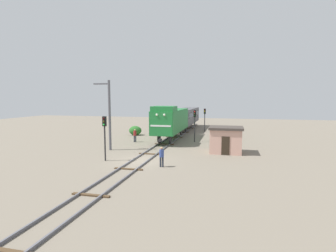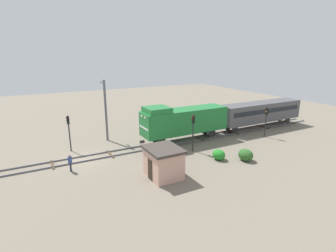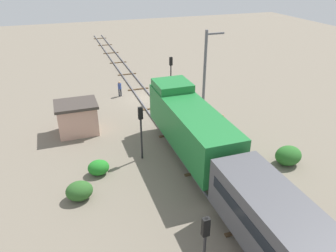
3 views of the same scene
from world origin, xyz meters
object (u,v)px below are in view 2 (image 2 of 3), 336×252
(traffic_signal_far, at_px, (266,117))
(traffic_signal_near, at_px, (69,127))
(passenger_car_leading, at_px, (260,111))
(traffic_signal_mid, at_px, (193,126))
(worker_near_track, at_px, (70,162))
(worker_by_signal, at_px, (150,129))
(relay_hut, at_px, (163,162))
(locomotive, at_px, (184,120))
(catenary_mast, at_px, (106,109))

(traffic_signal_far, bearing_deg, traffic_signal_near, -106.11)
(passenger_car_leading, relative_size, traffic_signal_mid, 3.34)
(worker_near_track, bearing_deg, traffic_signal_mid, 178.25)
(worker_by_signal, relative_size, relay_hut, 0.49)
(worker_by_signal, bearing_deg, relay_hut, -85.13)
(traffic_signal_near, xyz_separation_m, traffic_signal_far, (6.80, 23.54, -0.11))
(traffic_signal_far, height_order, relay_hut, traffic_signal_far)
(passenger_car_leading, xyz_separation_m, worker_near_track, (2.40, -27.27, -1.53))
(passenger_car_leading, xyz_separation_m, traffic_signal_mid, (3.40, -14.20, 0.39))
(locomotive, distance_m, worker_near_track, 14.25)
(locomotive, height_order, worker_near_track, locomotive)
(traffic_signal_near, bearing_deg, catenary_mast, 111.39)
(worker_by_signal, height_order, relay_hut, relay_hut)
(worker_near_track, xyz_separation_m, relay_hut, (5.10, 7.19, 0.40))
(catenary_mast, bearing_deg, locomotive, 58.60)
(relay_hut, bearing_deg, locomotive, 138.03)
(catenary_mast, bearing_deg, relay_hut, 7.04)
(traffic_signal_near, height_order, worker_by_signal, traffic_signal_near)
(catenary_mast, bearing_deg, traffic_signal_near, -68.61)
(locomotive, xyz_separation_m, worker_near_track, (2.40, -13.94, -1.78))
(traffic_signal_far, relative_size, relay_hut, 1.13)
(locomotive, xyz_separation_m, passenger_car_leading, (0.00, 13.34, -0.25))
(worker_by_signal, bearing_deg, traffic_signal_near, -150.53)
(passenger_car_leading, height_order, traffic_signal_far, traffic_signal_far)
(passenger_car_leading, relative_size, relay_hut, 4.00)
(traffic_signal_far, distance_m, worker_near_track, 24.51)
(worker_by_signal, bearing_deg, locomotive, -33.33)
(passenger_car_leading, relative_size, traffic_signal_far, 3.55)
(traffic_signal_near, relative_size, catenary_mast, 0.53)
(traffic_signal_far, distance_m, relay_hut, 17.71)
(passenger_car_leading, distance_m, traffic_signal_far, 4.60)
(traffic_signal_near, xyz_separation_m, traffic_signal_mid, (6.60, 12.19, 0.06))
(traffic_signal_far, height_order, catenary_mast, catenary_mast)
(locomotive, distance_m, worker_by_signal, 5.30)
(traffic_signal_mid, bearing_deg, passenger_car_leading, 103.46)
(worker_by_signal, bearing_deg, catenary_mast, -164.82)
(traffic_signal_mid, relative_size, catenary_mast, 0.54)
(locomotive, distance_m, passenger_car_leading, 13.34)
(locomotive, height_order, catenary_mast, catenary_mast)
(catenary_mast, height_order, relay_hut, catenary_mast)
(locomotive, height_order, traffic_signal_mid, locomotive)
(traffic_signal_mid, height_order, traffic_signal_far, traffic_signal_mid)
(traffic_signal_far, bearing_deg, passenger_car_leading, 141.58)
(relay_hut, bearing_deg, traffic_signal_far, 102.76)
(passenger_car_leading, height_order, relay_hut, passenger_car_leading)
(locomotive, relative_size, worker_by_signal, 6.82)
(catenary_mast, distance_m, relay_hut, 12.94)
(traffic_signal_far, bearing_deg, worker_near_track, -92.81)
(passenger_car_leading, relative_size, worker_near_track, 8.24)
(locomotive, bearing_deg, traffic_signal_far, 71.04)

